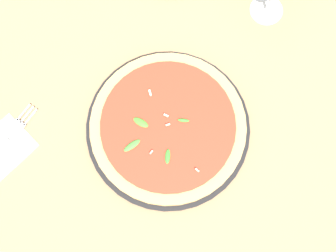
{
  "coord_description": "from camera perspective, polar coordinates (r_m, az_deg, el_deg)",
  "views": [
    {
      "loc": [
        -0.17,
        -0.1,
        0.95
      ],
      "look_at": [
        0.01,
        0.03,
        0.03
      ],
      "focal_mm": 50.0,
      "sensor_mm": 36.0,
      "label": 1
    }
  ],
  "objects": [
    {
      "name": "ground_plane",
      "position": [
        0.97,
        1.01,
        -2.16
      ],
      "size": [
        6.0,
        6.0,
        0.0
      ],
      "primitive_type": "plane",
      "color": "#9E7A56"
    },
    {
      "name": "pizza_arugula_main",
      "position": [
        0.96,
        -0.0,
        -0.19
      ],
      "size": [
        0.34,
        0.34,
        0.05
      ],
      "color": "black",
      "rests_on": "ground_plane"
    }
  ]
}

